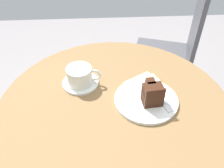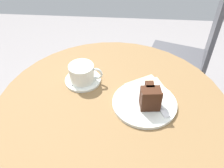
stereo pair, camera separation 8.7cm
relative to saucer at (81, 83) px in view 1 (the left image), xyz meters
The scene contains 9 objects.
cafe_table 0.21m from the saucer, 43.58° to the right, with size 0.84×0.84×0.73m.
saucer is the anchor object (origin of this frame).
coffee_cup 0.04m from the saucer, 80.68° to the right, with size 0.13×0.10×0.07m.
teaspoon 0.05m from the saucer, 157.20° to the left, with size 0.02×0.10×0.00m.
cake_plate 0.27m from the saucer, 24.86° to the right, with size 0.23×0.23×0.01m.
cake_slice 0.29m from the saucer, 26.23° to the right, with size 0.07×0.08×0.08m.
fork 0.32m from the saucer, 23.49° to the right, with size 0.07×0.14×0.00m.
napkin 0.26m from the saucer, ahead, with size 0.19×0.20×0.00m.
cafe_chair 0.86m from the saucer, 44.93° to the left, with size 0.48×0.48×0.92m.
Camera 1 is at (-0.04, -0.59, 1.35)m, focal length 38.00 mm.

